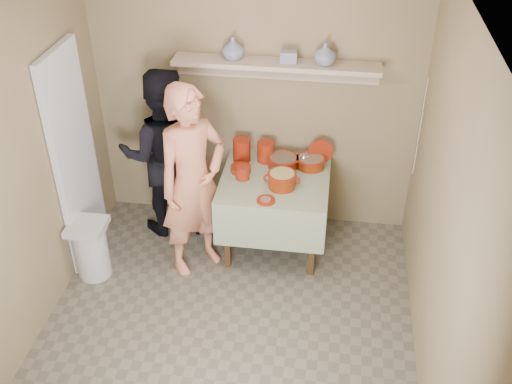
% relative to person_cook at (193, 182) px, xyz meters
% --- Properties ---
extents(ground, '(3.50, 3.50, 0.00)m').
position_rel_person_cook_xyz_m(ground, '(0.41, -0.91, -0.89)').
color(ground, '#6A6353').
rests_on(ground, ground).
extents(tile_panel, '(0.06, 0.70, 2.00)m').
position_rel_person_cook_xyz_m(tile_panel, '(-1.05, 0.04, 0.11)').
color(tile_panel, silver).
rests_on(tile_panel, ground).
extents(plate_stack_a, '(0.17, 0.17, 0.22)m').
position_rel_person_cook_xyz_m(plate_stack_a, '(0.32, 0.63, -0.02)').
color(plate_stack_a, maroon).
rests_on(plate_stack_a, serving_table).
extents(plate_stack_b, '(0.16, 0.16, 0.19)m').
position_rel_person_cook_xyz_m(plate_stack_b, '(0.54, 0.65, -0.03)').
color(plate_stack_b, maroon).
rests_on(plate_stack_b, serving_table).
extents(bowl_stack, '(0.13, 0.13, 0.13)m').
position_rel_person_cook_xyz_m(bowl_stack, '(0.37, 0.32, -0.07)').
color(bowl_stack, maroon).
rests_on(bowl_stack, serving_table).
extents(empty_bowl, '(0.19, 0.19, 0.06)m').
position_rel_person_cook_xyz_m(empty_bowl, '(0.34, 0.43, -0.10)').
color(empty_bowl, maroon).
rests_on(empty_bowl, serving_table).
extents(propped_lid, '(0.24, 0.08, 0.23)m').
position_rel_person_cook_xyz_m(propped_lid, '(1.05, 0.69, -0.01)').
color(propped_lid, maroon).
rests_on(propped_lid, serving_table).
extents(vase_right, '(0.22, 0.22, 0.20)m').
position_rel_person_cook_xyz_m(vase_right, '(1.03, 0.71, 0.93)').
color(vase_right, navy).
rests_on(vase_right, wall_shelf).
extents(vase_left, '(0.27, 0.27, 0.20)m').
position_rel_person_cook_xyz_m(vase_left, '(0.24, 0.73, 0.93)').
color(vase_left, navy).
rests_on(vase_left, wall_shelf).
extents(ceramic_box, '(0.15, 0.11, 0.10)m').
position_rel_person_cook_xyz_m(ceramic_box, '(0.72, 0.71, 0.88)').
color(ceramic_box, navy).
rests_on(ceramic_box, wall_shelf).
extents(person_cook, '(0.76, 0.76, 1.78)m').
position_rel_person_cook_xyz_m(person_cook, '(0.00, 0.00, 0.00)').
color(person_cook, '#DB805E').
rests_on(person_cook, ground).
extents(person_helper, '(0.95, 0.83, 1.68)m').
position_rel_person_cook_xyz_m(person_helper, '(-0.41, 0.52, -0.05)').
color(person_helper, black).
rests_on(person_helper, ground).
extents(room_shell, '(3.04, 3.54, 2.62)m').
position_rel_person_cook_xyz_m(room_shell, '(0.41, -0.91, 0.72)').
color(room_shell, '#8E7B57').
rests_on(room_shell, ground).
extents(serving_table, '(0.97, 0.97, 0.76)m').
position_rel_person_cook_xyz_m(serving_table, '(0.66, 0.37, -0.25)').
color(serving_table, '#4C2D16').
rests_on(serving_table, ground).
extents(cazuela_meat_a, '(0.30, 0.30, 0.10)m').
position_rel_person_cook_xyz_m(cazuela_meat_a, '(0.71, 0.58, -0.07)').
color(cazuela_meat_a, '#651F0D').
rests_on(cazuela_meat_a, serving_table).
extents(cazuela_meat_b, '(0.28, 0.28, 0.10)m').
position_rel_person_cook_xyz_m(cazuela_meat_b, '(0.96, 0.60, -0.07)').
color(cazuela_meat_b, '#651F0D').
rests_on(cazuela_meat_b, serving_table).
extents(ladle, '(0.08, 0.26, 0.19)m').
position_rel_person_cook_xyz_m(ladle, '(0.90, 0.57, -0.02)').
color(ladle, silver).
rests_on(ladle, cazuela_meat_b).
extents(cazuela_rice, '(0.33, 0.25, 0.14)m').
position_rel_person_cook_xyz_m(cazuela_rice, '(0.74, 0.23, -0.04)').
color(cazuela_rice, '#651F0D').
rests_on(cazuela_rice, serving_table).
extents(front_plate, '(0.16, 0.16, 0.03)m').
position_rel_person_cook_xyz_m(front_plate, '(0.62, -0.01, -0.12)').
color(front_plate, maroon).
rests_on(front_plate, serving_table).
extents(wall_shelf, '(1.80, 0.25, 0.21)m').
position_rel_person_cook_xyz_m(wall_shelf, '(0.61, 0.74, 0.78)').
color(wall_shelf, '#C2A990').
rests_on(wall_shelf, room_shell).
extents(trash_bin, '(0.32, 0.32, 0.56)m').
position_rel_person_cook_xyz_m(trash_bin, '(-0.90, -0.28, -0.61)').
color(trash_bin, silver).
rests_on(trash_bin, ground).
extents(electrical_cord, '(0.01, 0.05, 0.90)m').
position_rel_person_cook_xyz_m(electrical_cord, '(1.88, 0.57, 0.36)').
color(electrical_cord, silver).
rests_on(electrical_cord, wall_shelf).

